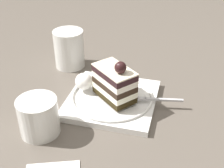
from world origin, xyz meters
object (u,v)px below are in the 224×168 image
at_px(dessert_plate, 112,99).
at_px(cake_slice, 115,83).
at_px(drink_glass_near, 39,117).
at_px(fork, 153,99).
at_px(whipped_cream_dollop, 84,81).
at_px(drink_glass_far, 69,50).

distance_m(dessert_plate, cake_slice, 0.05).
bearing_deg(dessert_plate, drink_glass_near, -33.97).
distance_m(dessert_plate, fork, 0.09).
distance_m(whipped_cream_dollop, drink_glass_far, 0.16).
distance_m(fork, drink_glass_far, 0.29).
bearing_deg(drink_glass_far, cake_slice, 54.60).
height_order(dessert_plate, fork, fork).
height_order(cake_slice, drink_glass_near, cake_slice).
bearing_deg(dessert_plate, cake_slice, 59.12).
xyz_separation_m(whipped_cream_dollop, fork, (-0.01, 0.16, -0.02)).
height_order(drink_glass_near, drink_glass_far, drink_glass_far).
bearing_deg(whipped_cream_dollop, drink_glass_near, -10.56).
relative_size(whipped_cream_dollop, drink_glass_near, 0.52).
relative_size(dessert_plate, whipped_cream_dollop, 5.25).
bearing_deg(cake_slice, whipped_cream_dollop, -95.74).
bearing_deg(whipped_cream_dollop, cake_slice, 84.26).
distance_m(cake_slice, drink_glass_far, 0.22).
xyz_separation_m(dessert_plate, whipped_cream_dollop, (-0.00, -0.07, 0.03)).
bearing_deg(drink_glass_far, whipped_cream_dollop, 40.08).
xyz_separation_m(drink_glass_near, drink_glass_far, (-0.27, -0.07, 0.01)).
distance_m(whipped_cream_dollop, drink_glass_near, 0.15).
relative_size(whipped_cream_dollop, drink_glass_far, 0.40).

